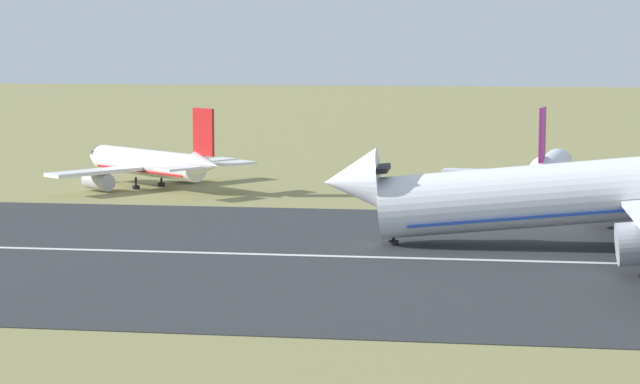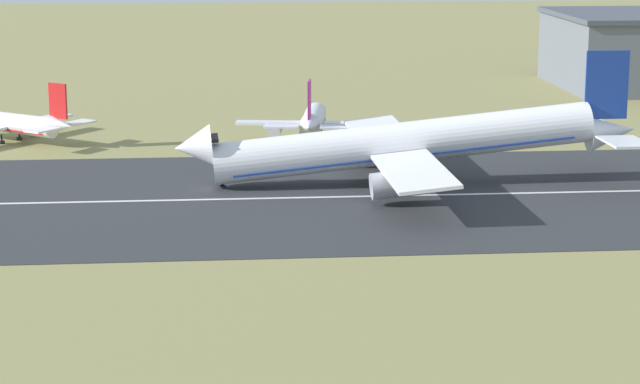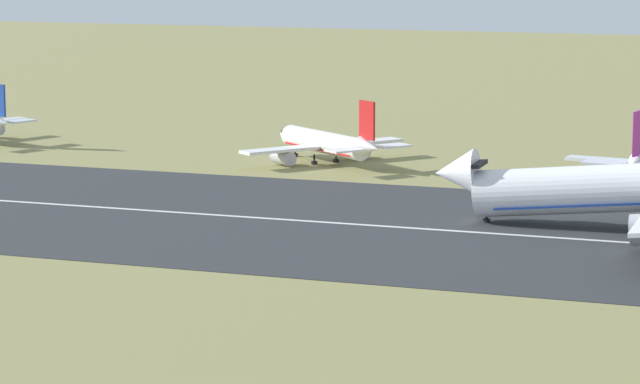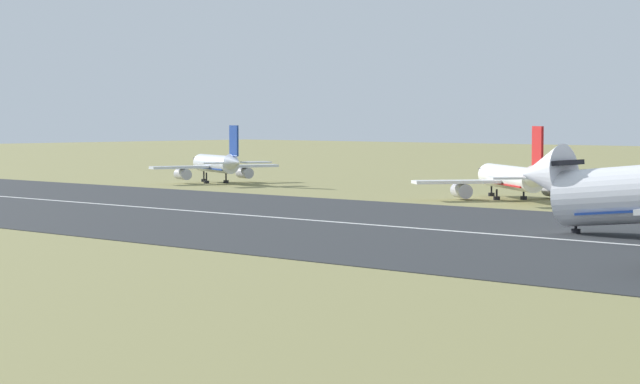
% 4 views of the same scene
% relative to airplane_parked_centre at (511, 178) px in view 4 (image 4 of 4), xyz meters
% --- Properties ---
extents(ground_plane, '(748.33, 748.33, 0.00)m').
position_rel_airplane_parked_centre_xyz_m(ground_plane, '(31.30, -92.58, -2.69)').
color(ground_plane, olive).
extents(runway_strip, '(508.33, 51.83, 0.06)m').
position_rel_airplane_parked_centre_xyz_m(runway_strip, '(31.30, -39.97, -2.66)').
color(runway_strip, '#2B2D30').
rests_on(runway_strip, ground_plane).
extents(runway_centreline, '(457.49, 0.70, 0.01)m').
position_rel_airplane_parked_centre_xyz_m(runway_centreline, '(31.30, -39.97, -2.63)').
color(runway_centreline, silver).
rests_on(runway_centreline, runway_strip).
extents(airplane_parked_centre, '(22.71, 22.61, 9.27)m').
position_rel_airplane_parked_centre_xyz_m(airplane_parked_centre, '(0.00, 0.00, 0.00)').
color(airplane_parked_centre, white).
rests_on(airplane_parked_centre, ground_plane).
extents(airplane_parked_east, '(19.22, 20.50, 9.11)m').
position_rel_airplane_parked_centre_xyz_m(airplane_parked_east, '(-56.32, 1.74, 0.27)').
color(airplane_parked_east, silver).
rests_on(airplane_parked_east, ground_plane).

